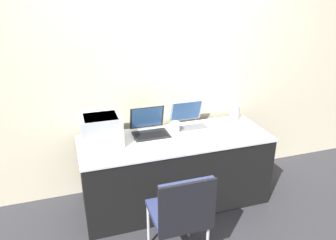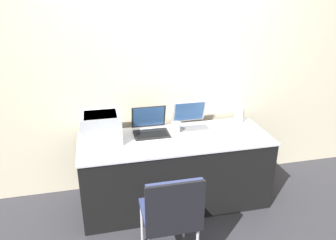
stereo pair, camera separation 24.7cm
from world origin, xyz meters
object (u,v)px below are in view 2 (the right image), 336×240
at_px(printer, 101,126).
at_px(external_keyboard, 153,145).
at_px(coffee_cup, 176,128).
at_px(laptop_left, 151,128).
at_px(laptop_right, 192,122).
at_px(metal_pitcher, 239,114).
at_px(chair, 172,211).

xyz_separation_m(printer, external_keyboard, (0.45, -0.22, -0.14)).
bearing_deg(coffee_cup, printer, 179.99).
bearing_deg(printer, laptop_left, 7.86).
bearing_deg(laptop_right, coffee_cup, -149.26).
relative_size(printer, external_keyboard, 0.93).
height_order(external_keyboard, coffee_cup, coffee_cup).
bearing_deg(metal_pitcher, printer, -174.43).
bearing_deg(metal_pitcher, laptop_right, -177.52).
xyz_separation_m(printer, coffee_cup, (0.72, -0.00, -0.09)).
height_order(laptop_left, coffee_cup, laptop_left).
height_order(metal_pitcher, chair, metal_pitcher).
distance_m(printer, laptop_left, 0.49).
relative_size(printer, laptop_left, 1.06).
xyz_separation_m(laptop_left, external_keyboard, (-0.03, -0.29, -0.05)).
xyz_separation_m(external_keyboard, metal_pitcher, (1.01, 0.36, 0.08)).
relative_size(printer, laptop_right, 1.06).
height_order(coffee_cup, chair, chair).
height_order(printer, chair, printer).
bearing_deg(coffee_cup, metal_pitcher, 10.94).
height_order(printer, external_keyboard, printer).
bearing_deg(chair, metal_pitcher, 47.17).
bearing_deg(chair, laptop_right, 66.11).
height_order(laptop_left, laptop_right, laptop_left).
relative_size(coffee_cup, chair, 0.14).
relative_size(laptop_right, chair, 0.41).
height_order(printer, coffee_cup, printer).
relative_size(laptop_right, external_keyboard, 0.88).
xyz_separation_m(laptop_left, coffee_cup, (0.24, -0.07, 0.00)).
bearing_deg(laptop_right, printer, -172.65).
height_order(laptop_right, chair, laptop_right).
xyz_separation_m(laptop_left, laptop_right, (0.44, 0.05, -0.00)).
bearing_deg(external_keyboard, printer, 153.93).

